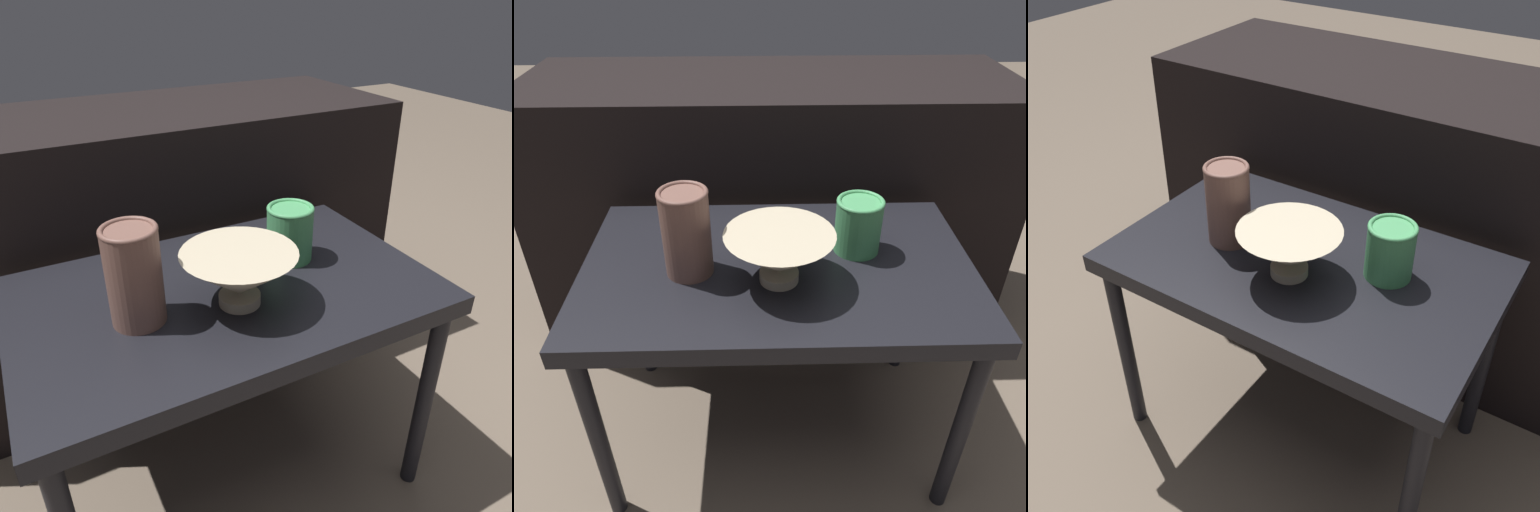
{
  "view_description": "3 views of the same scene",
  "coord_description": "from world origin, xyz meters",
  "views": [
    {
      "loc": [
        -0.34,
        -0.77,
        1.08
      ],
      "look_at": [
        0.03,
        -0.07,
        0.64
      ],
      "focal_mm": 35.0,
      "sensor_mm": 36.0,
      "label": 1
    },
    {
      "loc": [
        -0.04,
        -0.86,
        1.15
      ],
      "look_at": [
        -0.02,
        -0.06,
        0.6
      ],
      "focal_mm": 35.0,
      "sensor_mm": 36.0,
      "label": 2
    },
    {
      "loc": [
        0.53,
        -0.9,
        1.3
      ],
      "look_at": [
        -0.0,
        -0.08,
        0.6
      ],
      "focal_mm": 42.0,
      "sensor_mm": 36.0,
      "label": 3
    }
  ],
  "objects": [
    {
      "name": "ground_plane",
      "position": [
        0.0,
        0.0,
        0.0
      ],
      "size": [
        8.0,
        8.0,
        0.0
      ],
      "primitive_type": "plane",
      "color": "#6B5B4C"
    },
    {
      "name": "table",
      "position": [
        0.0,
        0.0,
        0.49
      ],
      "size": [
        0.82,
        0.51,
        0.54
      ],
      "color": "black",
      "rests_on": "ground_plane"
    },
    {
      "name": "couch_backdrop",
      "position": [
        0.0,
        0.56,
        0.39
      ],
      "size": [
        1.4,
        0.5,
        0.78
      ],
      "color": "black",
      "rests_on": "ground_plane"
    },
    {
      "name": "bowl",
      "position": [
        -0.0,
        -0.06,
        0.61
      ],
      "size": [
        0.22,
        0.22,
        0.11
      ],
      "color": "#C1B293",
      "rests_on": "table"
    },
    {
      "name": "vase_textured_left",
      "position": [
        -0.18,
        -0.03,
        0.64
      ],
      "size": [
        0.1,
        0.1,
        0.18
      ],
      "color": "brown",
      "rests_on": "table"
    },
    {
      "name": "vase_colorful_right",
      "position": [
        0.17,
        0.05,
        0.61
      ],
      "size": [
        0.1,
        0.1,
        0.12
      ],
      "color": "#47995B",
      "rests_on": "table"
    }
  ]
}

